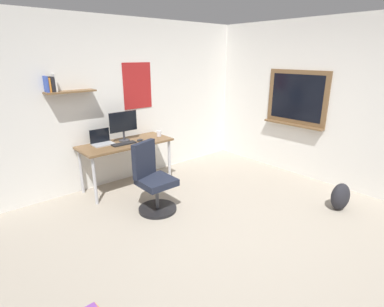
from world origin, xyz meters
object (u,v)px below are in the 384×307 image
monitor_primary (123,124)px  coffee_mug (159,133)px  desk (126,147)px  backpack (340,197)px  computer_mouse (140,140)px  keyboard (124,144)px  laptop (102,141)px  office_chair (153,182)px

monitor_primary → coffee_mug: bearing=-12.2°
desk → backpack: desk is taller
monitor_primary → desk: bearing=-109.9°
desk → computer_mouse: bearing=-20.1°
desk → keyboard: size_ratio=3.84×
desk → monitor_primary: bearing=70.1°
laptop → coffee_mug: (0.93, -0.17, -0.01)m
monitor_primary → office_chair: bearing=-98.7°
office_chair → keyboard: (0.05, 0.83, 0.34)m
desk → coffee_mug: 0.62m
keyboard → coffee_mug: size_ratio=4.02×
computer_mouse → monitor_primary: bearing=134.7°
desk → computer_mouse: size_ratio=13.68×
backpack → desk: bearing=125.2°
computer_mouse → backpack: size_ratio=0.27×
coffee_mug → desk: bearing=177.5°
desk → computer_mouse: 0.24m
desk → backpack: size_ratio=3.75×
computer_mouse → coffee_mug: (0.40, 0.05, 0.03)m
computer_mouse → backpack: (1.61, -2.51, -0.57)m
coffee_mug → backpack: coffee_mug is taller
desk → computer_mouse: (0.21, -0.08, 0.09)m
keyboard → computer_mouse: size_ratio=3.56×
coffee_mug → keyboard: bearing=-175.8°
desk → coffee_mug: coffee_mug is taller
laptop → backpack: size_ratio=0.82×
computer_mouse → coffee_mug: size_ratio=1.13×
desk → monitor_primary: 0.36m
office_chair → backpack: bearing=-40.8°
monitor_primary → laptop: bearing=172.3°
backpack → office_chair: bearing=139.2°
computer_mouse → laptop: bearing=157.1°
office_chair → laptop: (-0.20, 1.06, 0.39)m
office_chair → coffee_mug: bearing=50.4°
office_chair → monitor_primary: 1.18m
laptop → backpack: (2.14, -2.73, -0.61)m
keyboard → office_chair: bearing=-93.3°
computer_mouse → coffee_mug: 0.41m
desk → laptop: 0.38m
desk → office_chair: (-0.12, -0.91, -0.26)m
computer_mouse → backpack: computer_mouse is taller
laptop → office_chair: bearing=-79.2°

